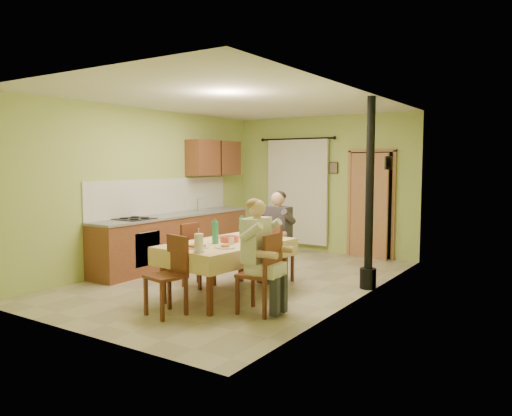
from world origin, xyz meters
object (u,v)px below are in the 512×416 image
Objects in this scene: dining_table at (227,269)px; chair_right at (260,290)px; stove_flue at (369,220)px; chair_far at (276,264)px; chair_near at (167,292)px; man_right at (259,243)px; chair_left at (198,267)px; man_far at (277,226)px.

chair_right is (0.79, -0.40, -0.09)m from dining_table.
dining_table is at bearing -134.46° from stove_flue.
chair_far is at bearing 20.69° from chair_right.
stove_flue is at bearing 21.18° from chair_far.
chair_near is (-0.11, -1.09, -0.09)m from dining_table.
chair_far is 0.97× the size of chair_right.
man_right is at bearing -130.56° from chair_near.
man_right is at bearing 69.19° from chair_left.
chair_near is at bearing -92.34° from chair_far.
stove_flue reaches higher than chair_near.
man_far is (-0.66, 1.50, 0.59)m from chair_right.
stove_flue is (2.19, 1.26, 0.74)m from chair_left.
man_right reaches higher than chair_far.
stove_flue is (1.33, 0.40, 0.15)m from man_far.
dining_table is at bearing -83.89° from chair_near.
man_right is (1.50, -0.64, 0.59)m from chair_left.
man_far is at bearing 19.98° from man_right.
chair_near is (-0.24, -2.18, -0.00)m from chair_far.
chair_far is 0.59m from man_far.
dining_table is 0.70× the size of stove_flue.
dining_table is 1.40× the size of man_right.
stove_flue reaches higher than dining_table.
chair_left is at bearing -130.58° from man_far.
chair_near reaches higher than chair_left.
stove_flue is at bearing 20.66° from man_far.
dining_table is at bearing 74.10° from chair_left.
stove_flue reaches higher than man_right.
chair_left is 1.73m from man_right.
chair_right is 0.36× the size of stove_flue.
chair_right is at bearing -62.36° from man_far.
man_right is at bearing -62.84° from man_far.
man_far reaches higher than chair_near.
stove_flue is at bearing 122.22° from chair_left.
man_far and man_right have the same top height.
man_far is (0.14, 1.10, 0.50)m from dining_table.
chair_right is at bearing -21.78° from dining_table.
chair_right reaches higher than chair_near.
chair_near is 0.69× the size of man_far.
chair_right is 1.64m from chair_left.
man_right is at bearing -22.27° from dining_table.
chair_near reaches higher than dining_table.
chair_right reaches higher than chair_left.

